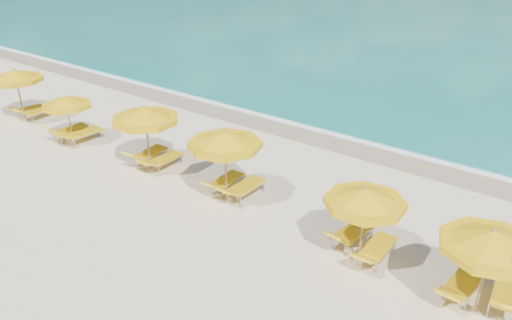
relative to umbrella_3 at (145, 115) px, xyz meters
The scene contains 22 objects.
ground_plane 4.94m from the umbrella_3, ahead, with size 120.00×120.00×0.00m, color beige.
wet_sand_band 8.55m from the umbrella_3, 57.84° to the left, with size 120.00×2.60×0.01m, color tan.
foam_line 9.21m from the umbrella_3, 60.57° to the left, with size 120.00×1.20×0.03m, color white.
whitecap_near 16.81m from the umbrella_3, 95.53° to the left, with size 14.00×0.36×0.05m, color white.
umbrella_1 9.07m from the umbrella_3, behind, with size 2.62×2.62×2.56m.
umbrella_2 4.76m from the umbrella_3, behind, with size 2.47×2.47×2.14m.
umbrella_3 is the anchor object (origin of this frame).
umbrella_4 3.90m from the umbrella_3, ahead, with size 2.79×2.79×2.59m.
umbrella_5 9.21m from the umbrella_3, ahead, with size 2.93×2.93×2.33m.
umbrella_6 12.53m from the umbrella_3, ahead, with size 2.55×2.55×2.45m.
lounger_1_left 9.66m from the umbrella_3, behind, with size 0.80×1.73×0.65m.
lounger_1_right 8.79m from the umbrella_3, behind, with size 0.83×1.94×0.82m.
lounger_2_left 5.54m from the umbrella_3, behind, with size 0.72×1.96×0.89m.
lounger_2_right 4.76m from the umbrella_3, behind, with size 0.81×2.13×0.78m.
lounger_3_left 2.04m from the umbrella_3, 141.06° to the left, with size 0.82×2.03×0.88m.
lounger_3_right 2.08m from the umbrella_3, 42.75° to the left, with size 0.66×1.93×0.69m.
lounger_4_left 4.05m from the umbrella_3, ahead, with size 0.69×1.91×0.75m.
lounger_4_right 4.83m from the umbrella_3, ahead, with size 0.71×2.05×0.81m.
lounger_5_left 8.92m from the umbrella_3, ahead, with size 0.89×2.01×0.89m.
lounger_5_right 9.83m from the umbrella_3, ahead, with size 0.70×1.99×0.77m.
lounger_6_left 12.21m from the umbrella_3, ahead, with size 0.81×2.05×0.72m.
lounger_6_right 13.17m from the umbrella_3, ahead, with size 0.80×1.90×0.89m.
Camera 1 is at (9.51, -11.16, 8.75)m, focal length 35.00 mm.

